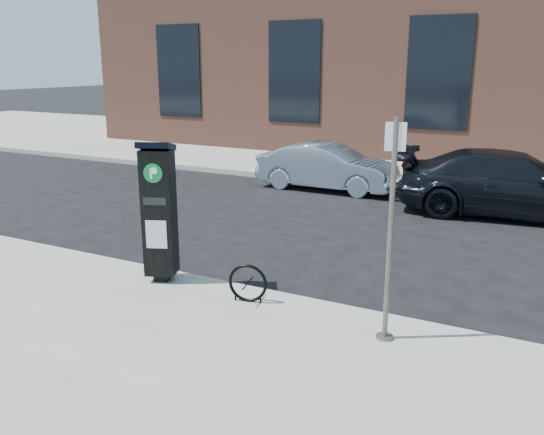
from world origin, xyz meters
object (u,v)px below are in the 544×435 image
Objects in this scene: car_silver at (328,167)px; sign_pole at (390,234)px; parking_kiosk at (159,210)px; car_dark at (512,184)px; bike_rack at (248,283)px.

sign_pole is at bearing -153.25° from car_silver.
parking_kiosk is 0.43× the size of car_dark.
sign_pole is 4.77× the size of bike_rack.
car_silver is at bearing 91.74° from bike_rack.
car_silver is 4.72m from car_dark.
car_silver is at bearing 72.24° from parking_kiosk.
bike_rack is at bearing -165.29° from car_silver.
car_dark is (4.68, -0.65, 0.10)m from car_silver.
bike_rack is 0.11× the size of car_dark.
parking_kiosk is at bearing -176.30° from car_silver.
sign_pole is 0.69× the size of car_silver.
car_dark reaches higher than bike_rack.
parking_kiosk is 0.81× the size of sign_pole.
car_dark is (4.18, 7.11, -0.52)m from parking_kiosk.
bike_rack is at bearing 153.24° from car_dark.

